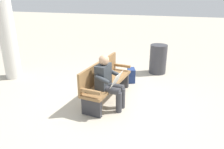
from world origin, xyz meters
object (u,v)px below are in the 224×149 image
at_px(bench_near, 105,81).
at_px(person_seated, 108,81).
at_px(trash_bin, 158,59).
at_px(support_pillar, 2,5).
at_px(backpack, 131,75).

distance_m(bench_near, person_seated, 0.45).
distance_m(person_seated, trash_bin, 2.64).
distance_m(support_pillar, trash_bin, 4.63).
height_order(bench_near, trash_bin, bench_near).
height_order(bench_near, backpack, bench_near).
distance_m(backpack, support_pillar, 3.93).
relative_size(backpack, trash_bin, 0.43).
bearing_deg(backpack, trash_bin, 146.75).
distance_m(backpack, trash_bin, 1.18).
distance_m(bench_near, support_pillar, 3.47).
bearing_deg(trash_bin, support_pillar, -67.60).
xyz_separation_m(person_seated, support_pillar, (-0.86, -3.24, 1.41)).
xyz_separation_m(bench_near, trash_bin, (-2.15, 0.98, -0.01)).
bearing_deg(trash_bin, bench_near, -24.46).
height_order(person_seated, backpack, person_seated).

